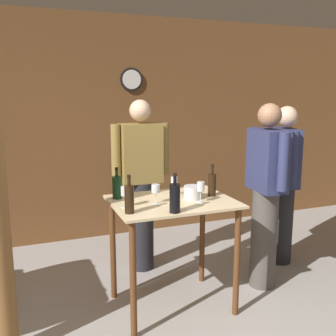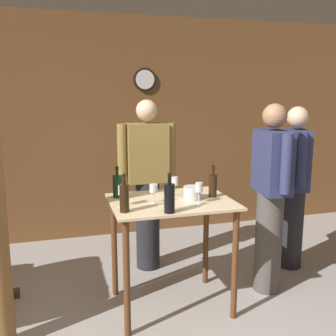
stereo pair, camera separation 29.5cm
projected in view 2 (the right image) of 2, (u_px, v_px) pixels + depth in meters
back_wall at (113, 129)px, 4.83m from camera, size 8.40×0.08×2.70m
tasting_table at (171, 223)px, 3.22m from camera, size 0.98×0.75×0.93m
wine_bottle_far_left at (124, 197)px, 2.86m from camera, size 0.07×0.07×0.28m
wine_bottle_left at (117, 186)px, 3.26m from camera, size 0.08×0.08×0.26m
wine_bottle_center at (169, 198)px, 2.84m from camera, size 0.08×0.08×0.29m
wine_bottle_right at (213, 185)px, 3.28m from camera, size 0.07×0.07×0.27m
wine_glass_near_left at (122, 191)px, 3.01m from camera, size 0.06×0.06×0.16m
wine_glass_near_center at (154, 189)px, 3.09m from camera, size 0.07×0.07×0.15m
wine_glass_near_right at (175, 182)px, 3.31m from camera, size 0.06×0.06×0.16m
wine_glass_far_side at (199, 188)px, 3.08m from camera, size 0.06×0.06×0.17m
ice_bucket at (192, 193)px, 3.21m from camera, size 0.15×0.15×0.11m
person_host at (271, 195)px, 3.47m from camera, size 0.25×0.59×1.70m
person_visitor_with_scarf at (294, 185)px, 3.96m from camera, size 0.34×0.56×1.66m
person_visitor_bearded at (147, 181)px, 3.94m from camera, size 0.59×0.24×1.72m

